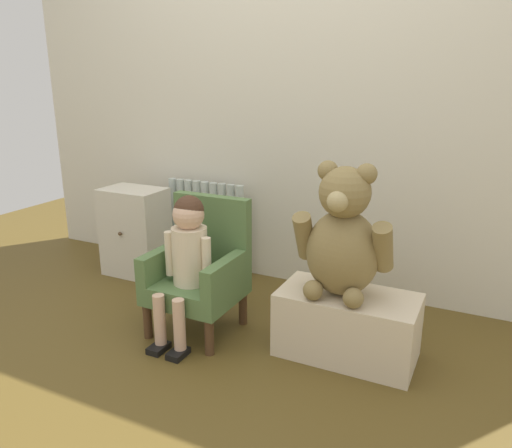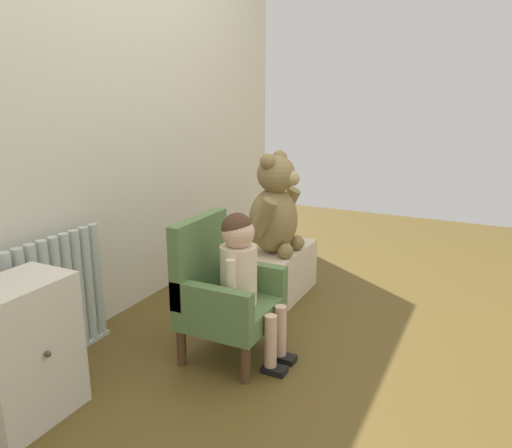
{
  "view_description": "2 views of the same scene",
  "coord_description": "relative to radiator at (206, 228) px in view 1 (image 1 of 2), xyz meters",
  "views": [
    {
      "loc": [
        1.1,
        -1.42,
        1.25
      ],
      "look_at": [
        0.12,
        0.56,
        0.58
      ],
      "focal_mm": 35.0,
      "sensor_mm": 36.0,
      "label": 1
    },
    {
      "loc": [
        -2.07,
        -0.58,
        1.24
      ],
      "look_at": [
        0.19,
        0.54,
        0.56
      ],
      "focal_mm": 35.0,
      "sensor_mm": 36.0,
      "label": 2
    }
  ],
  "objects": [
    {
      "name": "ground_plane",
      "position": [
        0.55,
        -1.2,
        -0.3
      ],
      "size": [
        6.0,
        6.0,
        0.0
      ],
      "primitive_type": "plane",
      "color": "brown"
    },
    {
      "name": "back_wall",
      "position": [
        0.55,
        0.12,
        0.9
      ],
      "size": [
        3.8,
        0.05,
        2.4
      ],
      "primitive_type": "cube",
      "color": "beige",
      "rests_on": "ground_plane"
    },
    {
      "name": "radiator",
      "position": [
        0.0,
        0.0,
        0.0
      ],
      "size": [
        0.56,
        0.05,
        0.6
      ],
      "color": "#B4C1B8",
      "rests_on": "ground_plane"
    },
    {
      "name": "small_dresser",
      "position": [
        -0.39,
        -0.23,
        -0.02
      ],
      "size": [
        0.39,
        0.29,
        0.56
      ],
      "color": "beige",
      "rests_on": "ground_plane"
    },
    {
      "name": "child_armchair",
      "position": [
        0.38,
        -0.66,
        0.02
      ],
      "size": [
        0.42,
        0.4,
        0.67
      ],
      "color": "#537340",
      "rests_on": "ground_plane"
    },
    {
      "name": "child_figure",
      "position": [
        0.38,
        -0.77,
        0.16
      ],
      "size": [
        0.25,
        0.35,
        0.71
      ],
      "color": "beige",
      "rests_on": "ground_plane"
    },
    {
      "name": "low_bench",
      "position": [
        1.12,
        -0.6,
        -0.15
      ],
      "size": [
        0.62,
        0.32,
        0.3
      ],
      "primitive_type": "cube",
      "color": "beige",
      "rests_on": "ground_plane"
    },
    {
      "name": "large_teddy_bear",
      "position": [
        1.08,
        -0.61,
        0.27
      ],
      "size": [
        0.43,
        0.3,
        0.6
      ],
      "color": "olive",
      "rests_on": "low_bench"
    }
  ]
}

